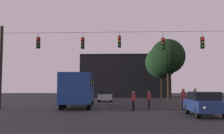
% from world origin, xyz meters
% --- Properties ---
extents(ground_plane, '(168.00, 168.00, 0.00)m').
position_xyz_m(ground_plane, '(0.00, 24.50, 0.00)').
color(ground_plane, black).
rests_on(ground_plane, ground).
extents(overhead_signal_span, '(20.51, 0.44, 7.11)m').
position_xyz_m(overhead_signal_span, '(0.04, 14.93, 4.21)').
color(overhead_signal_span, black).
rests_on(overhead_signal_span, ground).
extents(city_bus, '(3.42, 11.17, 3.00)m').
position_xyz_m(city_bus, '(-3.91, 18.41, 1.87)').
color(city_bus, navy).
rests_on(city_bus, ground).
extents(car_near_right, '(1.86, 4.36, 1.52)m').
position_xyz_m(car_near_right, '(5.47, 9.87, 0.80)').
color(car_near_right, navy).
rests_on(car_near_right, ground).
extents(car_far_left, '(1.94, 4.39, 1.52)m').
position_xyz_m(car_far_left, '(-2.13, 28.63, 0.80)').
color(car_far_left, '#99999E').
rests_on(car_far_left, ground).
extents(pedestrian_crossing_left, '(0.34, 0.42, 1.51)m').
position_xyz_m(pedestrian_crossing_left, '(1.13, 13.76, 0.84)').
color(pedestrian_crossing_left, black).
rests_on(pedestrian_crossing_left, ground).
extents(pedestrian_crossing_center, '(0.35, 0.42, 1.73)m').
position_xyz_m(pedestrian_crossing_center, '(5.32, 15.24, 0.98)').
color(pedestrian_crossing_center, black).
rests_on(pedestrian_crossing_center, ground).
extents(pedestrian_crossing_right, '(0.30, 0.40, 1.53)m').
position_xyz_m(pedestrian_crossing_right, '(2.56, 16.08, 0.85)').
color(pedestrian_crossing_right, black).
rests_on(pedestrian_crossing_right, ground).
extents(pedestrian_near_bus, '(0.28, 0.38, 1.79)m').
position_xyz_m(pedestrian_near_bus, '(5.89, 13.80, 1.02)').
color(pedestrian_near_bus, black).
rests_on(pedestrian_near_bus, ground).
extents(corner_building, '(17.92, 13.00, 8.65)m').
position_xyz_m(corner_building, '(0.53, 51.88, 4.33)').
color(corner_building, black).
rests_on(corner_building, ground).
extents(tree_left_silhouette, '(5.10, 5.10, 9.02)m').
position_xyz_m(tree_left_silhouette, '(6.79, 32.17, 6.46)').
color(tree_left_silhouette, '#2D2116').
rests_on(tree_left_silhouette, ground).
extents(tree_behind_building, '(5.69, 5.69, 9.25)m').
position_xyz_m(tree_behind_building, '(6.95, 40.45, 6.39)').
color(tree_behind_building, black).
rests_on(tree_behind_building, ground).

